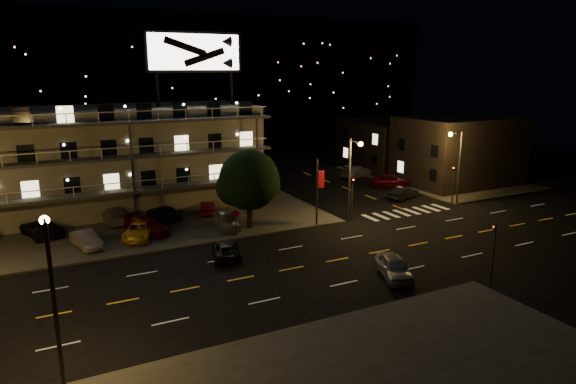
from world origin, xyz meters
name	(u,v)px	position (x,y,z in m)	size (l,w,h in m)	color
ground	(315,264)	(0.00, 0.00, 0.00)	(140.00, 140.00, 0.00)	black
curb_nw	(87,220)	(-14.00, 20.00, 0.07)	(44.00, 24.00, 0.15)	#323330
curb_ne	(434,177)	(30.00, 20.00, 0.07)	(16.00, 24.00, 0.15)	#323330
motel	(119,157)	(-9.94, 23.88, 5.34)	(28.00, 13.80, 18.10)	gray
side_bldg_front	(458,151)	(29.99, 16.00, 4.25)	(14.06, 10.00, 8.50)	black
side_bldg_back	(397,144)	(29.99, 28.00, 3.50)	(14.06, 12.00, 7.00)	black
hill_backdrop	(98,84)	(-5.94, 68.78, 11.55)	(120.00, 25.00, 24.00)	black
streetlight_nc	(352,171)	(8.50, 7.94, 4.96)	(0.44, 1.92, 8.00)	#2D2D30
streetlight_ne	(457,159)	(22.14, 8.30, 4.96)	(1.92, 0.44, 8.00)	#2D2D30
streetlight_s	(52,287)	(-18.00, -7.94, 4.96)	(0.44, 1.92, 8.00)	#2D2D30
signal_nw	(352,194)	(9.00, 8.50, 2.57)	(0.20, 0.27, 4.60)	#2D2D30
signal_sw	(494,248)	(9.00, -8.50, 2.57)	(0.20, 0.27, 4.60)	#2D2D30
signal_ne	(453,181)	(22.00, 8.50, 2.57)	(0.27, 0.20, 4.60)	#2D2D30
banner_north	(318,190)	(5.09, 8.40, 3.43)	(0.83, 0.16, 6.40)	#2D2D30
stop_sign	(236,219)	(-3.00, 8.57, 1.71)	(0.91, 0.11, 2.61)	#2D2D30
tree	(249,182)	(-0.98, 10.35, 4.42)	(5.70, 5.49, 7.18)	black
lot_car_1	(86,239)	(-14.93, 11.35, 0.82)	(1.41, 4.05, 1.33)	gray
lot_car_2	(139,231)	(-10.63, 11.72, 0.81)	(2.20, 4.76, 1.32)	yellow
lot_car_3	(147,225)	(-9.74, 12.85, 0.88)	(2.04, 5.01, 1.46)	#560C14
lot_car_4	(226,221)	(-2.99, 10.98, 0.89)	(1.74, 4.34, 1.48)	gray
lot_car_6	(41,228)	(-18.09, 16.31, 0.86)	(2.35, 5.11, 1.42)	black
lot_car_7	(114,215)	(-11.78, 17.50, 0.89)	(2.08, 5.12, 1.49)	gray
lot_car_8	(164,213)	(-7.41, 16.27, 0.88)	(1.72, 4.28, 1.46)	black
lot_car_9	(208,208)	(-2.93, 16.48, 0.77)	(1.32, 3.78, 1.25)	#560C14
side_car_0	(403,193)	(18.75, 12.64, 0.70)	(1.47, 4.23, 1.39)	black
side_car_1	(392,181)	(21.65, 18.35, 0.74)	(2.45, 5.30, 1.47)	#560C14
side_car_2	(357,171)	(20.99, 25.15, 0.77)	(2.14, 5.27, 1.53)	gray
side_car_3	(354,166)	(23.40, 29.24, 0.66)	(1.56, 3.88, 1.32)	black
road_car_east	(394,267)	(3.68, -4.70, 0.77)	(1.82, 4.52, 1.54)	gray
road_car_west	(226,250)	(-5.41, 4.45, 0.61)	(2.04, 4.41, 1.23)	black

